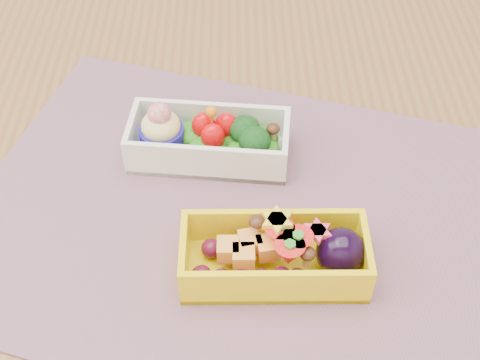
{
  "coord_description": "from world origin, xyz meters",
  "views": [
    {
      "loc": [
        0.01,
        -0.34,
        1.18
      ],
      "look_at": [
        0.01,
        0.02,
        0.79
      ],
      "focal_mm": 48.45,
      "sensor_mm": 36.0,
      "label": 1
    }
  ],
  "objects_px": {
    "bento_white": "(208,140)",
    "placemat": "(231,215)",
    "table": "(230,294)",
    "bento_yellow": "(279,255)"
  },
  "relations": [
    {
      "from": "bento_white",
      "to": "placemat",
      "type": "bearing_deg",
      "value": -67.51
    },
    {
      "from": "table",
      "to": "placemat",
      "type": "height_order",
      "value": "placemat"
    },
    {
      "from": "table",
      "to": "bento_yellow",
      "type": "distance_m",
      "value": 0.14
    },
    {
      "from": "table",
      "to": "bento_white",
      "type": "bearing_deg",
      "value": 102.4
    },
    {
      "from": "bento_yellow",
      "to": "bento_white",
      "type": "bearing_deg",
      "value": 114.0
    },
    {
      "from": "placemat",
      "to": "bento_yellow",
      "type": "height_order",
      "value": "bento_yellow"
    },
    {
      "from": "placemat",
      "to": "table",
      "type": "bearing_deg",
      "value": -98.61
    },
    {
      "from": "placemat",
      "to": "bento_yellow",
      "type": "relative_size",
      "value": 3.08
    },
    {
      "from": "placemat",
      "to": "bento_yellow",
      "type": "xyz_separation_m",
      "value": [
        0.04,
        -0.06,
        0.02
      ]
    },
    {
      "from": "table",
      "to": "placemat",
      "type": "distance_m",
      "value": 0.1
    }
  ]
}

